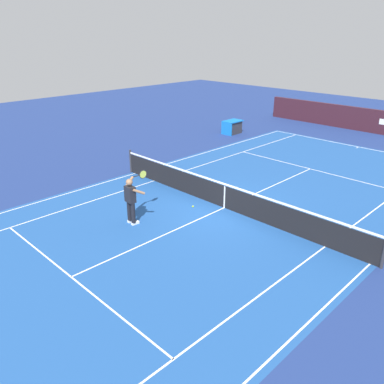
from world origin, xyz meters
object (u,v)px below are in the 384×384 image
Objects in this scene: tennis_net at (225,196)px; tennis_ball at (193,206)px; equipment_cart_tarped at (232,127)px; tennis_player_near at (131,199)px.

tennis_ball is at bearing -47.33° from tennis_net.
tennis_player_near is at bearing 24.98° from equipment_cart_tarped.
tennis_net is 1.28m from tennis_ball.
tennis_player_near is 2.64m from tennis_ball.
tennis_ball is 0.05× the size of equipment_cart_tarped.
tennis_player_near is at bearing -12.87° from tennis_ball.
tennis_player_near is 25.71× the size of tennis_ball.
tennis_net is at bearing 156.12° from tennis_player_near.
tennis_net is at bearing 132.67° from tennis_ball.
equipment_cart_tarped is (-10.03, -6.36, 0.40)m from tennis_ball.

